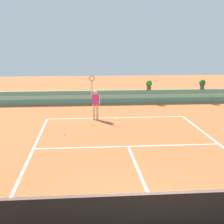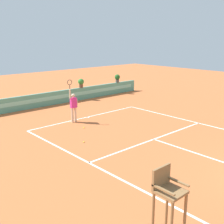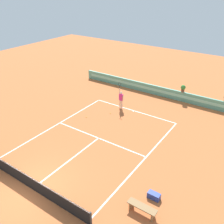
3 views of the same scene
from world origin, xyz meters
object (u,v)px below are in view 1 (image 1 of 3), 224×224
at_px(tennis_ball_near_baseline, 65,135).
at_px(tennis_ball_mid_court, 92,125).
at_px(tennis_player, 95,102).
at_px(potted_plant_far_right, 202,84).
at_px(potted_plant_right, 149,84).

relative_size(tennis_ball_near_baseline, tennis_ball_mid_court, 1.00).
bearing_deg(tennis_ball_mid_court, tennis_ball_near_baseline, -126.92).
relative_size(tennis_player, potted_plant_far_right, 3.57).
distance_m(tennis_ball_near_baseline, tennis_ball_mid_court, 2.25).
relative_size(tennis_player, potted_plant_right, 3.57).
bearing_deg(tennis_ball_mid_court, potted_plant_far_right, 36.38).
height_order(potted_plant_right, potted_plant_far_right, same).
relative_size(tennis_player, tennis_ball_near_baseline, 38.01).
bearing_deg(tennis_ball_near_baseline, potted_plant_right, 54.37).
bearing_deg(tennis_ball_near_baseline, potted_plant_far_right, 39.33).
bearing_deg(potted_plant_right, potted_plant_far_right, 0.00).
distance_m(tennis_player, potted_plant_right, 6.36).
bearing_deg(tennis_ball_near_baseline, tennis_player, 62.76).
relative_size(tennis_ball_near_baseline, potted_plant_far_right, 0.09).
bearing_deg(tennis_player, potted_plant_right, 49.69).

